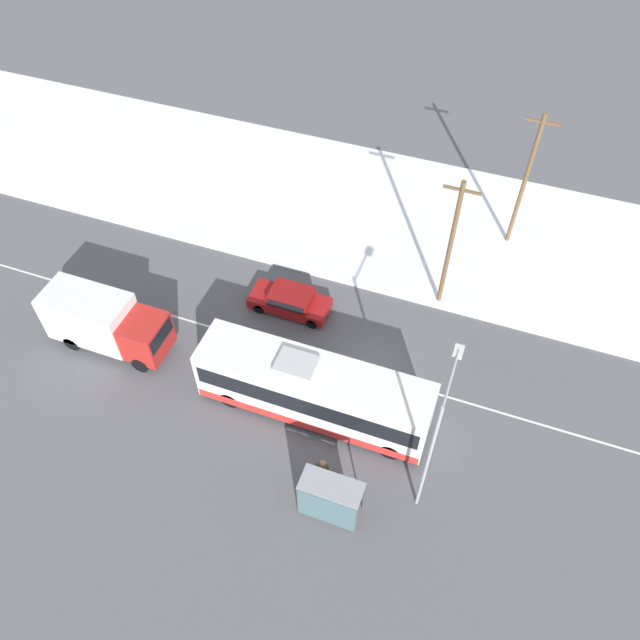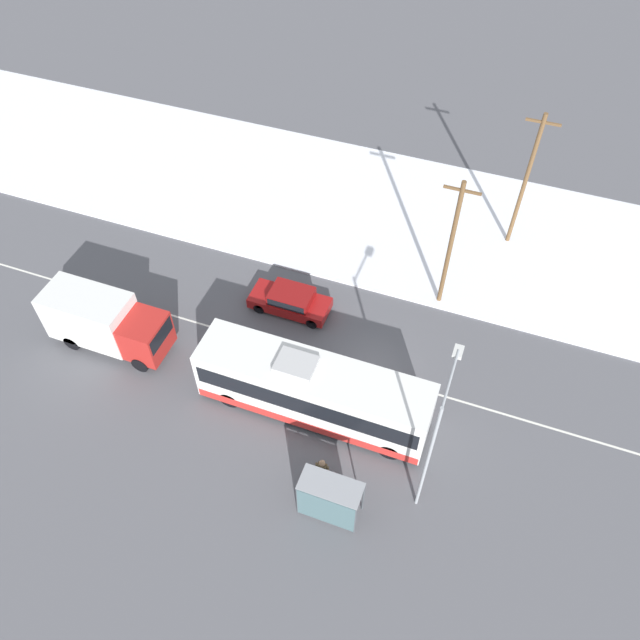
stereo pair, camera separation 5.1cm
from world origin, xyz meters
The scene contains 11 objects.
ground_plane centered at (0.00, 0.00, 0.00)m, with size 120.00×120.00×0.00m, color #56565B.
snow_lot centered at (0.00, 12.05, 0.06)m, with size 80.00×13.07×0.12m.
lane_marking_center centered at (0.00, 0.00, 0.00)m, with size 60.00×0.12×0.00m.
city_bus centered at (-1.93, -2.95, 1.68)m, with size 10.99×2.57×3.44m.
box_truck centered at (-13.31, -2.73, 1.74)m, with size 6.32×2.30×3.20m.
sedan_car centered at (-5.39, 2.67, 0.77)m, with size 4.36×1.80×1.40m.
pedestrian_at_stop centered at (-0.28, -6.25, 1.06)m, with size 0.62×0.28×1.73m.
bus_shelter centered at (0.53, -7.73, 1.67)m, with size 2.61×1.20×2.40m.
streetlamp centered at (3.91, -5.19, 4.85)m, with size 0.36×3.12×7.61m.
utility_pole_roadside centered at (2.09, 6.11, 4.26)m, with size 1.80×0.24×8.15m.
utility_pole_snowlot centered at (4.86, 12.35, 4.51)m, with size 1.80×0.24×8.64m.
Camera 2 is at (3.99, -18.03, 25.75)m, focal length 35.00 mm.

